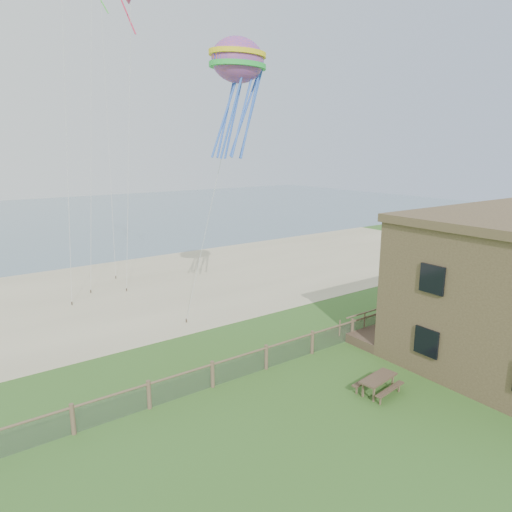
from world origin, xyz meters
name	(u,v)px	position (x,y,z in m)	size (l,w,h in m)	color
ground	(360,428)	(0.00, 0.00, 0.00)	(160.00, 160.00, 0.00)	#395E20
sand_beach	(141,289)	(0.00, 22.00, 0.00)	(72.00, 20.00, 0.02)	tan
ocean	(31,220)	(0.00, 66.00, 0.00)	(160.00, 68.00, 0.02)	slate
chainlink_fence	(266,358)	(0.00, 6.00, 0.55)	(36.20, 0.20, 1.25)	brown
motel_deck	(441,315)	(13.00, 5.00, 0.25)	(15.00, 2.00, 0.50)	brown
picnic_table	(378,385)	(2.62, 1.34, 0.41)	(1.93, 1.46, 0.81)	brown
octopus_kite	(238,95)	(1.66, 10.78, 13.21)	(3.25, 2.30, 6.69)	orange
kite_red	(131,7)	(-1.01, 18.19, 18.71)	(0.94, 0.70, 2.25)	#C52242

